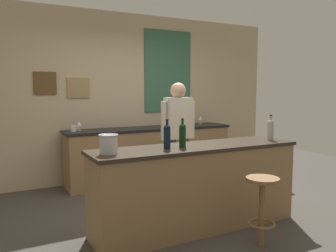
% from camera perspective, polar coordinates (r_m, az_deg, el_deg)
% --- Properties ---
extents(ground_plane, '(10.00, 10.00, 0.00)m').
position_cam_1_polar(ground_plane, '(4.32, 1.75, -14.62)').
color(ground_plane, '#423D38').
extents(back_wall, '(6.00, 0.09, 2.80)m').
position_cam_1_polar(back_wall, '(5.90, -7.90, 4.90)').
color(back_wall, tan).
rests_on(back_wall, ground_plane).
extents(bar_counter, '(2.37, 0.60, 0.92)m').
position_cam_1_polar(bar_counter, '(3.85, 4.76, -10.00)').
color(bar_counter, olive).
rests_on(bar_counter, ground_plane).
extents(side_counter, '(2.84, 0.56, 0.90)m').
position_cam_1_polar(side_counter, '(5.79, -2.86, -4.65)').
color(side_counter, olive).
rests_on(side_counter, ground_plane).
extents(bartender, '(0.52, 0.21, 1.62)m').
position_cam_1_polar(bartender, '(4.73, 1.67, -1.11)').
color(bartender, '#384766').
rests_on(bartender, ground_plane).
extents(bar_stool, '(0.32, 0.32, 0.68)m').
position_cam_1_polar(bar_stool, '(3.53, 15.32, -11.71)').
color(bar_stool, brown).
rests_on(bar_stool, ground_plane).
extents(wine_bottle_a, '(0.07, 0.07, 0.31)m').
position_cam_1_polar(wine_bottle_a, '(3.52, -0.16, -1.58)').
color(wine_bottle_a, black).
rests_on(wine_bottle_a, bar_counter).
extents(wine_bottle_b, '(0.07, 0.07, 0.31)m').
position_cam_1_polar(wine_bottle_b, '(3.62, 2.42, -1.38)').
color(wine_bottle_b, black).
rests_on(wine_bottle_b, bar_counter).
extents(wine_bottle_c, '(0.07, 0.07, 0.31)m').
position_cam_1_polar(wine_bottle_c, '(4.31, 16.63, -0.45)').
color(wine_bottle_c, '#999E99').
rests_on(wine_bottle_c, bar_counter).
extents(ice_bucket, '(0.19, 0.19, 0.19)m').
position_cam_1_polar(ice_bucket, '(3.28, -9.84, -2.90)').
color(ice_bucket, '#B7BABF').
rests_on(ice_bucket, bar_counter).
extents(wine_glass_a, '(0.07, 0.07, 0.16)m').
position_cam_1_polar(wine_glass_a, '(5.40, -14.52, 0.37)').
color(wine_glass_a, silver).
rests_on(wine_glass_a, side_counter).
extents(wine_glass_b, '(0.07, 0.07, 0.16)m').
position_cam_1_polar(wine_glass_b, '(6.26, 5.37, 1.29)').
color(wine_glass_b, silver).
rests_on(wine_glass_b, side_counter).
extents(coffee_mug, '(0.13, 0.08, 0.09)m').
position_cam_1_polar(coffee_mug, '(5.34, -15.42, -0.38)').
color(coffee_mug, silver).
rests_on(coffee_mug, side_counter).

